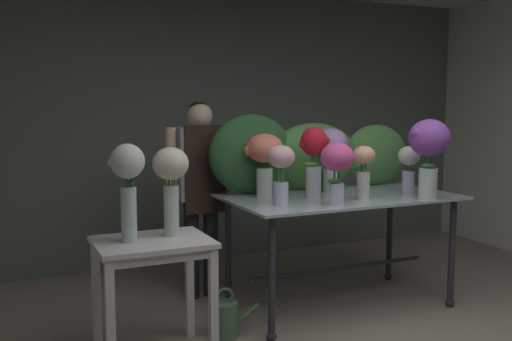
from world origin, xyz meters
TOP-DOWN VIEW (x-y plane):
  - ground_plane at (0.00, 1.64)m, footprint 7.76×7.76m
  - wall_back at (0.00, 3.28)m, footprint 5.97×0.12m
  - display_table_glass at (0.34, 1.51)m, footprint 1.74×0.97m
  - side_table_white at (-1.21, 1.21)m, footprint 0.69×0.54m
  - florist at (-0.56, 2.16)m, footprint 0.57×0.24m
  - foliage_backdrop at (0.25, 1.88)m, footprint 1.83×0.29m
  - vase_fuchsia_roses at (0.09, 1.18)m, footprint 0.24×0.24m
  - vase_blush_snapdragons at (-0.26, 1.34)m, footprint 0.19×0.19m
  - vase_ivory_peonies at (0.91, 1.43)m, footprint 0.17×0.17m
  - vase_peach_anemones at (0.39, 1.29)m, footprint 0.17×0.17m
  - vase_lilac_hydrangea at (0.36, 1.69)m, footprint 0.28×0.26m
  - vase_violet_dahlias at (0.84, 1.11)m, footprint 0.32×0.30m
  - vase_crimson_stock at (0.09, 1.49)m, footprint 0.22×0.20m
  - vase_coral_freesia at (-0.23, 1.68)m, footprint 0.30×0.28m
  - vase_white_roses_tall at (-1.35, 1.21)m, footprint 0.22×0.20m
  - vase_cream_lisianthus_tall at (-1.07, 1.26)m, footprint 0.22×0.22m
  - watering_can at (-0.69, 1.32)m, footprint 0.35×0.18m

SIDE VIEW (x-z plane):
  - ground_plane at x=0.00m, z-range 0.00..0.00m
  - watering_can at x=-0.69m, z-range -0.05..0.30m
  - side_table_white at x=-1.21m, z-range 0.26..1.01m
  - display_table_glass at x=0.34m, z-range 0.30..1.17m
  - florist at x=-0.56m, z-range 0.18..1.76m
  - vase_ivory_peonies at x=0.91m, z-range 0.91..1.27m
  - vase_peach_anemones at x=0.39m, z-range 0.91..1.30m
  - vase_cream_lisianthus_tall at x=-1.07m, z-range 0.84..1.39m
  - vase_white_roses_tall at x=-1.35m, z-range 0.83..1.42m
  - vase_blush_snapdragons at x=-0.26m, z-range 0.92..1.34m
  - foliage_backdrop at x=0.25m, z-range 0.84..1.46m
  - vase_fuchsia_roses at x=0.09m, z-range 0.94..1.37m
  - vase_coral_freesia at x=-0.23m, z-range 0.95..1.42m
  - vase_crimson_stock at x=0.09m, z-range 0.92..1.46m
  - vase_lilac_hydrangea at x=0.36m, z-range 0.95..1.46m
  - vase_violet_dahlias at x=0.84m, z-range 0.96..1.55m
  - wall_back at x=0.00m, z-range 0.00..2.68m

